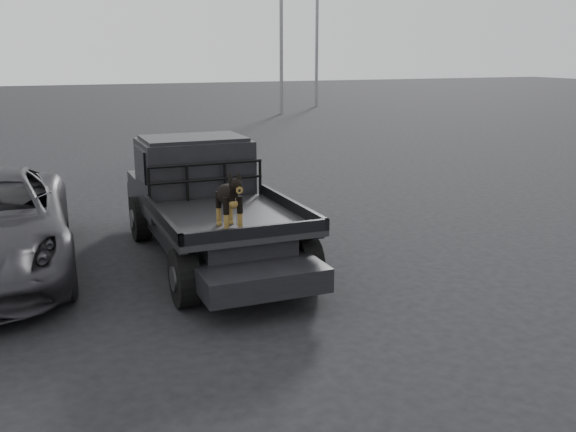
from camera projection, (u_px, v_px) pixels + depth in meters
name	position (u px, v px, depth m)	size (l,w,h in m)	color
ground	(256.00, 287.00, 8.80)	(120.00, 120.00, 0.00)	black
flatbed_ute	(211.00, 231.00, 9.86)	(2.00, 5.40, 0.92)	black
ute_cab	(194.00, 163.00, 10.49)	(1.72, 1.30, 0.88)	black
headache_rack	(206.00, 182.00, 9.86)	(1.80, 0.08, 0.55)	black
dog	(229.00, 200.00, 8.21)	(0.32, 0.60, 0.74)	black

